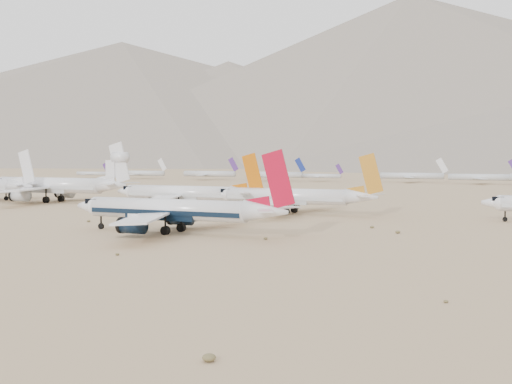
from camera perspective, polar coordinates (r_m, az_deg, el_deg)
ground at (r=137.61m, az=-8.75°, el=-3.74°), size 7000.00×7000.00×0.00m
main_airliner at (r=138.07m, az=-7.11°, el=-1.65°), size 50.75×49.57×17.91m
row2_gold_tail at (r=185.58m, az=3.25°, el=-0.45°), size 49.41×48.32×17.59m
row2_orange_tail at (r=202.84m, az=-6.27°, el=-0.15°), size 49.82×48.74×17.77m
row2_white_trijet at (r=244.80m, az=-17.29°, el=0.59°), size 61.84×60.44×21.91m
distant_storage_row at (r=430.11m, az=15.06°, el=1.35°), size 576.05×58.70×15.67m
desert_scrub at (r=106.14m, az=-9.12°, el=-5.58°), size 261.14×121.99×0.65m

